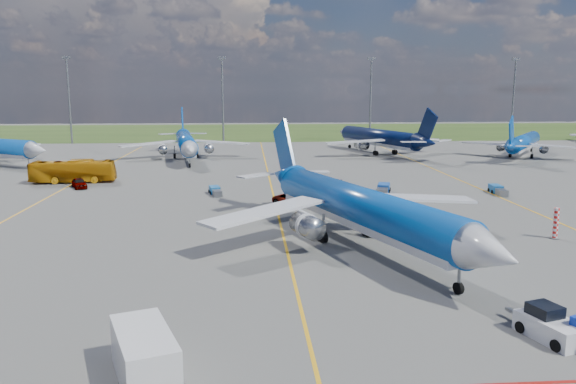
{
  "coord_description": "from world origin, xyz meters",
  "views": [
    {
      "loc": [
        -3.29,
        -42.34,
        14.12
      ],
      "look_at": [
        0.61,
        12.83,
        4.0
      ],
      "focal_mm": 35.0,
      "sensor_mm": 36.0,
      "label": 1
    }
  ],
  "objects": [
    {
      "name": "ground",
      "position": [
        0.0,
        0.0,
        0.0
      ],
      "size": [
        400.0,
        400.0,
        0.0
      ],
      "primitive_type": "plane",
      "color": "#525250",
      "rests_on": "ground"
    },
    {
      "name": "baggage_tug_c",
      "position": [
        -7.86,
        33.5,
        0.46
      ],
      "size": [
        2.07,
        4.57,
        0.99
      ],
      "rotation": [
        0.0,
        0.0,
        0.21
      ],
      "color": "#1C62A8",
      "rests_on": "ground"
    },
    {
      "name": "service_car_b",
      "position": [
        2.12,
        25.61,
        0.7
      ],
      "size": [
        5.49,
        4.72,
        1.4
      ],
      "primitive_type": "imported",
      "rotation": [
        0.0,
        0.0,
        0.99
      ],
      "color": "#999999",
      "rests_on": "ground"
    },
    {
      "name": "apron_bus",
      "position": [
        -30.26,
        45.05,
        1.76
      ],
      "size": [
        12.8,
        3.89,
        3.51
      ],
      "primitive_type": "imported",
      "rotation": [
        0.0,
        0.0,
        1.65
      ],
      "color": "#BF7A0B",
      "rests_on": "ground"
    },
    {
      "name": "baggage_tug_w",
      "position": [
        15.17,
        32.6,
        0.57
      ],
      "size": [
        2.98,
        5.56,
        1.21
      ],
      "rotation": [
        0.0,
        0.0,
        -0.31
      ],
      "color": "#1B4CA4",
      "rests_on": "ground"
    },
    {
      "name": "bg_jet_ne",
      "position": [
        55.15,
        72.99,
        0.0
      ],
      "size": [
        41.34,
        43.22,
        9.01
      ],
      "primitive_type": null,
      "rotation": [
        0.0,
        0.0,
        2.52
      ],
      "color": "#0B479F",
      "rests_on": "ground"
    },
    {
      "name": "baggage_tug_e",
      "position": [
        30.86,
        31.31,
        0.5
      ],
      "size": [
        1.78,
        4.88,
        1.07
      ],
      "rotation": [
        0.0,
        0.0,
        -0.11
      ],
      "color": "#1B5DA4",
      "rests_on": "ground"
    },
    {
      "name": "service_car_a",
      "position": [
        -27.95,
        40.01,
        0.73
      ],
      "size": [
        3.38,
        4.63,
        1.47
      ],
      "primitive_type": "imported",
      "rotation": [
        0.0,
        0.0,
        0.44
      ],
      "color": "#999999",
      "rests_on": "ground"
    },
    {
      "name": "service_van",
      "position": [
        -8.53,
        -16.27,
        1.25
      ],
      "size": [
        4.31,
        6.21,
        2.51
      ],
      "primitive_type": "cube",
      "rotation": [
        0.0,
        0.0,
        0.35
      ],
      "color": "silver",
      "rests_on": "ground"
    },
    {
      "name": "warning_post",
      "position": [
        26.0,
        8.0,
        1.5
      ],
      "size": [
        0.5,
        0.5,
        3.0
      ],
      "primitive_type": "cylinder",
      "color": "red",
      "rests_on": "ground"
    },
    {
      "name": "pushback_tug",
      "position": [
        13.88,
        -13.16,
        0.75
      ],
      "size": [
        3.14,
        5.59,
        1.87
      ],
      "rotation": [
        0.0,
        0.0,
        0.31
      ],
      "color": "silver",
      "rests_on": "ground"
    },
    {
      "name": "bg_jet_nnw",
      "position": [
        -16.02,
        73.24,
        0.0
      ],
      "size": [
        34.02,
        41.52,
        9.85
      ],
      "primitive_type": null,
      "rotation": [
        0.0,
        0.0,
        0.15
      ],
      "color": "#0B479F",
      "rests_on": "ground"
    },
    {
      "name": "service_car_c",
      "position": [
        8.17,
        36.72,
        0.62
      ],
      "size": [
        4.41,
        4.13,
        1.25
      ],
      "primitive_type": "imported",
      "rotation": [
        0.0,
        0.0,
        -0.86
      ],
      "color": "#999999",
      "rests_on": "ground"
    },
    {
      "name": "floodlight_masts",
      "position": [
        10.0,
        110.0,
        12.56
      ],
      "size": [
        202.2,
        0.5,
        22.7
      ],
      "color": "slate",
      "rests_on": "ground"
    },
    {
      "name": "main_airliner",
      "position": [
        6.74,
        6.68,
        0.0
      ],
      "size": [
        42.3,
        48.05,
        10.5
      ],
      "primitive_type": null,
      "rotation": [
        0.0,
        0.0,
        0.35
      ],
      "color": "#0B479F",
      "rests_on": "ground"
    },
    {
      "name": "bg_jet_n",
      "position": [
        25.74,
        80.71,
        0.0
      ],
      "size": [
        41.49,
        47.3,
        10.37
      ],
      "primitive_type": null,
      "rotation": [
        0.0,
        0.0,
        3.48
      ],
      "color": "#06133A",
      "rests_on": "ground"
    },
    {
      "name": "taxiway_lines",
      "position": [
        0.17,
        27.7,
        0.01
      ],
      "size": [
        60.25,
        160.0,
        0.02
      ],
      "color": "#EEA814",
      "rests_on": "ground"
    },
    {
      "name": "grass_strip",
      "position": [
        0.0,
        150.0,
        0.0
      ],
      "size": [
        400.0,
        80.0,
        0.01
      ],
      "primitive_type": "cube",
      "color": "#2D4719",
      "rests_on": "ground"
    }
  ]
}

